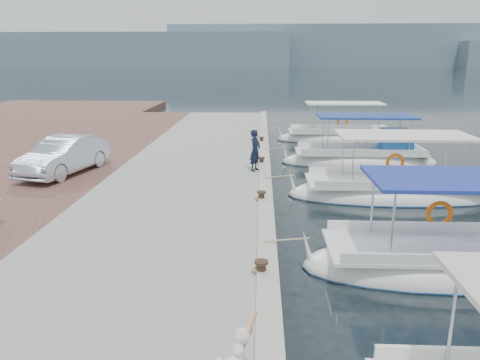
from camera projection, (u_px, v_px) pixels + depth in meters
The scene contains 12 objects.
ground at pixel (274, 235), 12.92m from camera, with size 400.00×400.00×0.00m, color black.
concrete_quay at pixel (192, 179), 17.81m from camera, with size 6.00×40.00×0.50m, color gray.
quay_curb at pixel (265, 172), 17.61m from camera, with size 0.44×40.00×0.12m, color #ABA698.
cobblestone_strip at pixel (63, 178), 18.03m from camera, with size 4.00×40.00×0.50m, color brown.
distant_hills at pixel (330, 50), 204.32m from camera, with size 330.00×60.00×18.00m.
fishing_caique_b at pixel (440, 266), 10.75m from camera, with size 6.37×2.45×2.83m.
fishing_caique_c at pixel (394, 194), 16.41m from camera, with size 7.42×2.51×2.83m.
fishing_caique_d at pixel (362, 160), 21.52m from camera, with size 7.14×2.19×2.83m.
fishing_caique_e at pixel (339, 139), 27.48m from camera, with size 7.30×2.28×2.83m.
mooring_bollards at pixel (261, 196), 14.20m from camera, with size 0.28×20.28×0.33m.
fisherman at pixel (255, 150), 17.96m from camera, with size 0.58×0.38×1.59m, color black.
parked_car at pixel (64, 155), 17.56m from camera, with size 1.46×4.18×1.38m, color silver.
Camera 1 is at (-0.39, -12.13, 4.77)m, focal length 35.00 mm.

